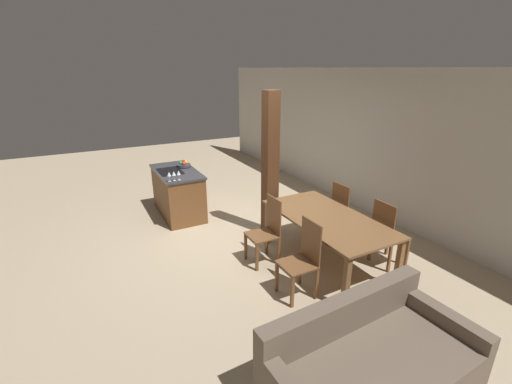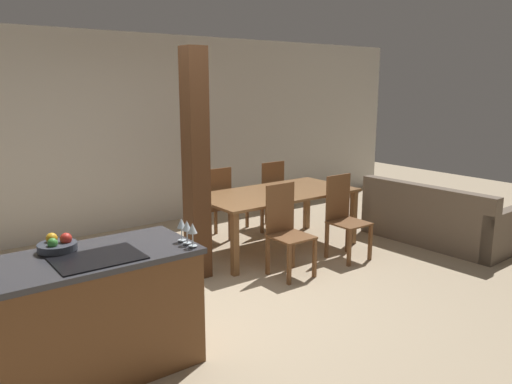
% 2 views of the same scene
% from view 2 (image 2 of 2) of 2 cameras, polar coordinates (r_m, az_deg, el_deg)
% --- Properties ---
extents(ground_plane, '(16.00, 16.00, 0.00)m').
position_cam_2_polar(ground_plane, '(4.83, -4.39, -12.41)').
color(ground_plane, tan).
extents(wall_back, '(11.20, 0.08, 2.70)m').
position_cam_2_polar(wall_back, '(7.05, -17.41, 6.29)').
color(wall_back, beige).
rests_on(wall_back, ground_plane).
extents(kitchen_island, '(1.39, 0.72, 0.89)m').
position_cam_2_polar(kitchen_island, '(3.74, -17.79, -13.14)').
color(kitchen_island, brown).
rests_on(kitchen_island, ground_plane).
extents(fruit_bowl, '(0.26, 0.26, 0.12)m').
position_cam_2_polar(fruit_bowl, '(3.71, -21.74, -5.61)').
color(fruit_bowl, '#383D47').
rests_on(fruit_bowl, kitchen_island).
extents(wine_glass_near, '(0.07, 0.07, 0.17)m').
position_cam_2_polar(wine_glass_near, '(3.53, -7.27, -4.22)').
color(wine_glass_near, silver).
rests_on(wine_glass_near, kitchen_island).
extents(wine_glass_middle, '(0.07, 0.07, 0.17)m').
position_cam_2_polar(wine_glass_middle, '(3.60, -7.91, -3.92)').
color(wine_glass_middle, silver).
rests_on(wine_glass_middle, kitchen_island).
extents(wine_glass_far, '(0.07, 0.07, 0.17)m').
position_cam_2_polar(wine_glass_far, '(3.67, -8.52, -3.63)').
color(wine_glass_far, silver).
rests_on(wine_glass_far, kitchen_island).
extents(dining_table, '(1.96, 1.01, 0.72)m').
position_cam_2_polar(dining_table, '(6.11, 2.31, -0.73)').
color(dining_table, brown).
rests_on(dining_table, ground_plane).
extents(dining_chair_near_left, '(0.40, 0.40, 0.98)m').
position_cam_2_polar(dining_chair_near_left, '(5.34, 3.50, -4.24)').
color(dining_chair_near_left, brown).
rests_on(dining_chair_near_left, ground_plane).
extents(dining_chair_near_right, '(0.40, 0.40, 0.98)m').
position_cam_2_polar(dining_chair_near_right, '(5.93, 10.04, -2.73)').
color(dining_chair_near_right, brown).
rests_on(dining_chair_near_right, ground_plane).
extents(dining_chair_far_left, '(0.40, 0.40, 0.98)m').
position_cam_2_polar(dining_chair_far_left, '(6.47, -4.79, -1.32)').
color(dining_chair_far_left, brown).
rests_on(dining_chair_far_left, ground_plane).
extents(dining_chair_far_right, '(0.40, 0.40, 0.98)m').
position_cam_2_polar(dining_chair_far_right, '(6.96, 1.39, -0.31)').
color(dining_chair_far_right, brown).
rests_on(dining_chair_far_right, ground_plane).
extents(couch, '(1.02, 1.87, 0.78)m').
position_cam_2_polar(couch, '(6.93, 20.16, -3.10)').
color(couch, brown).
rests_on(couch, ground_plane).
extents(timber_post, '(0.22, 0.22, 2.38)m').
position_cam_2_polar(timber_post, '(5.14, -6.88, 2.93)').
color(timber_post, '#4C2D19').
rests_on(timber_post, ground_plane).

